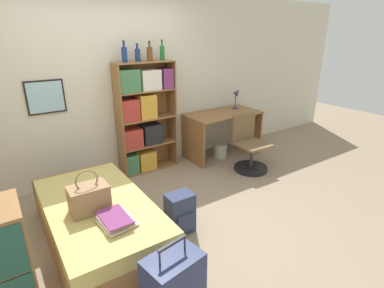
# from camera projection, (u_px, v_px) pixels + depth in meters

# --- Properties ---
(ground_plane) EXTENTS (14.00, 14.00, 0.00)m
(ground_plane) POSITION_uv_depth(u_px,v_px,m) (160.00, 218.00, 3.50)
(ground_plane) COLOR gray
(wall_back) EXTENTS (10.00, 0.09, 2.60)m
(wall_back) POSITION_uv_depth(u_px,v_px,m) (105.00, 88.00, 4.21)
(wall_back) COLOR beige
(wall_back) RESTS_ON ground_plane
(bed) EXTENTS (0.96, 1.80, 0.45)m
(bed) POSITION_uv_depth(u_px,v_px,m) (99.00, 221.00, 3.08)
(bed) COLOR olive
(bed) RESTS_ON ground_plane
(handbag) EXTENTS (0.35, 0.24, 0.43)m
(handbag) POSITION_uv_depth(u_px,v_px,m) (89.00, 198.00, 2.80)
(handbag) COLOR #93704C
(handbag) RESTS_ON bed
(book_stack_on_bed) EXTENTS (0.31, 0.37, 0.08)m
(book_stack_on_bed) POSITION_uv_depth(u_px,v_px,m) (116.00, 220.00, 2.64)
(book_stack_on_bed) COLOR silver
(book_stack_on_bed) RESTS_ON bed
(bookcase) EXTENTS (0.88, 0.29, 1.66)m
(bookcase) POSITION_uv_depth(u_px,v_px,m) (143.00, 117.00, 4.44)
(bookcase) COLOR olive
(bookcase) RESTS_ON ground_plane
(bottle_green) EXTENTS (0.08, 0.08, 0.28)m
(bottle_green) POSITION_uv_depth(u_px,v_px,m) (124.00, 54.00, 4.01)
(bottle_green) COLOR navy
(bottle_green) RESTS_ON bookcase
(bottle_brown) EXTENTS (0.08, 0.08, 0.24)m
(bottle_brown) POSITION_uv_depth(u_px,v_px,m) (138.00, 55.00, 4.12)
(bottle_brown) COLOR navy
(bottle_brown) RESTS_ON bookcase
(bottle_clear) EXTENTS (0.08, 0.08, 0.27)m
(bottle_clear) POSITION_uv_depth(u_px,v_px,m) (150.00, 53.00, 4.19)
(bottle_clear) COLOR brown
(bottle_clear) RESTS_ON bookcase
(bottle_blue) EXTENTS (0.07, 0.07, 0.29)m
(bottle_blue) POSITION_uv_depth(u_px,v_px,m) (162.00, 52.00, 4.31)
(bottle_blue) COLOR #1E6B2D
(bottle_blue) RESTS_ON bookcase
(desk) EXTENTS (1.28, 0.68, 0.76)m
(desk) POSITION_uv_depth(u_px,v_px,m) (223.00, 126.00, 5.14)
(desk) COLOR olive
(desk) RESTS_ON ground_plane
(desk_lamp) EXTENTS (0.16, 0.11, 0.36)m
(desk_lamp) POSITION_uv_depth(u_px,v_px,m) (237.00, 95.00, 5.28)
(desk_lamp) COLOR navy
(desk_lamp) RESTS_ON desk
(desk_chair) EXTENTS (0.52, 0.52, 0.86)m
(desk_chair) POSITION_uv_depth(u_px,v_px,m) (249.00, 153.00, 4.67)
(desk_chair) COLOR black
(desk_chair) RESTS_ON ground_plane
(backpack) EXTENTS (0.29, 0.24, 0.45)m
(backpack) POSITION_uv_depth(u_px,v_px,m) (180.00, 213.00, 3.21)
(backpack) COLOR #2D3856
(backpack) RESTS_ON ground_plane
(waste_bin) EXTENTS (0.23, 0.23, 0.24)m
(waste_bin) POSITION_uv_depth(u_px,v_px,m) (220.00, 150.00, 5.18)
(waste_bin) COLOR #B7B2A8
(waste_bin) RESTS_ON ground_plane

